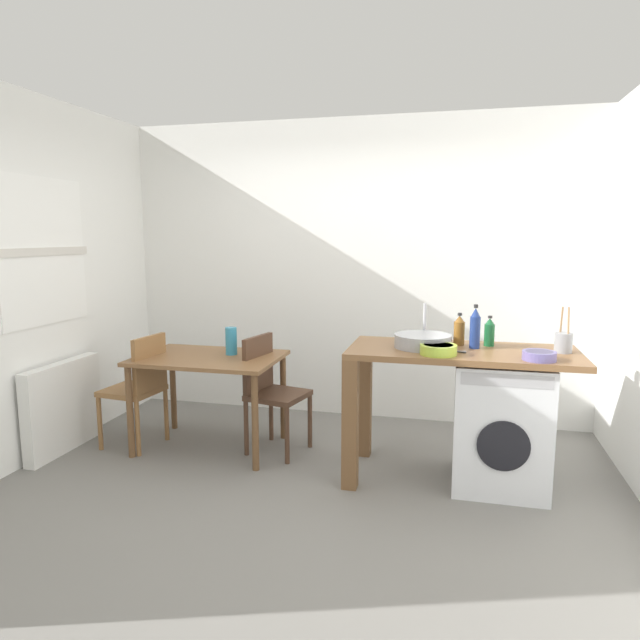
{
  "coord_description": "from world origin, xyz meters",
  "views": [
    {
      "loc": [
        0.92,
        -3.28,
        1.67
      ],
      "look_at": [
        0.0,
        0.45,
        1.09
      ],
      "focal_mm": 31.22,
      "sensor_mm": 36.0,
      "label": 1
    }
  ],
  "objects": [
    {
      "name": "kitchen_counter",
      "position": [
        0.76,
        0.47,
        0.76
      ],
      "size": [
        1.5,
        0.68,
        0.92
      ],
      "color": "brown",
      "rests_on": "ground_plane"
    },
    {
      "name": "utensil_crock",
      "position": [
        1.6,
        0.52,
        0.99
      ],
      "size": [
        0.11,
        0.11,
        0.3
      ],
      "color": "gray",
      "rests_on": "kitchen_counter"
    },
    {
      "name": "dining_table",
      "position": [
        -0.93,
        0.63,
        0.64
      ],
      "size": [
        1.1,
        0.76,
        0.74
      ],
      "color": "brown",
      "rests_on": "ground_plane"
    },
    {
      "name": "radiator",
      "position": [
        -2.02,
        0.3,
        0.35
      ],
      "size": [
        0.1,
        0.8,
        0.7
      ],
      "primitive_type": "cube",
      "color": "white",
      "rests_on": "ground_plane"
    },
    {
      "name": "washing_machine",
      "position": [
        1.24,
        0.47,
        0.43
      ],
      "size": [
        0.6,
        0.61,
        0.86
      ],
      "color": "silver",
      "rests_on": "ground_plane"
    },
    {
      "name": "vase",
      "position": [
        -0.78,
        0.73,
        0.85
      ],
      "size": [
        0.09,
        0.09,
        0.22
      ],
      "primitive_type": "cylinder",
      "color": "teal",
      "rests_on": "dining_table"
    },
    {
      "name": "bottle_clear_small",
      "position": [
        1.15,
        0.64,
        1.01
      ],
      "size": [
        0.07,
        0.07,
        0.21
      ],
      "color": "#19592D",
      "rests_on": "kitchen_counter"
    },
    {
      "name": "wall_window_side",
      "position": [
        -2.15,
        0.0,
        1.35
      ],
      "size": [
        0.12,
        3.8,
        2.7
      ],
      "color": "white",
      "rests_on": "ground_plane"
    },
    {
      "name": "ground_plane",
      "position": [
        0.0,
        0.0,
        0.0
      ],
      "size": [
        5.46,
        5.46,
        0.0
      ],
      "primitive_type": "plane",
      "color": "slate"
    },
    {
      "name": "scissors",
      "position": [
        0.92,
        0.37,
        0.92
      ],
      "size": [
        0.15,
        0.06,
        0.01
      ],
      "color": "#B2B2B7",
      "rests_on": "kitchen_counter"
    },
    {
      "name": "bottle_tall_green",
      "position": [
        0.95,
        0.62,
        1.02
      ],
      "size": [
        0.07,
        0.07,
        0.22
      ],
      "color": "brown",
      "rests_on": "kitchen_counter"
    },
    {
      "name": "colander",
      "position": [
        1.42,
        0.25,
        0.95
      ],
      "size": [
        0.2,
        0.2,
        0.06
      ],
      "color": "slate",
      "rests_on": "kitchen_counter"
    },
    {
      "name": "wall_back",
      "position": [
        0.0,
        1.75,
        1.35
      ],
      "size": [
        4.6,
        0.1,
        2.7
      ],
      "primitive_type": "cube",
      "color": "white",
      "rests_on": "ground_plane"
    },
    {
      "name": "bottle_squat_brown",
      "position": [
        1.05,
        0.53,
        1.05
      ],
      "size": [
        0.07,
        0.07,
        0.3
      ],
      "color": "navy",
      "rests_on": "kitchen_counter"
    },
    {
      "name": "sink_basin",
      "position": [
        0.71,
        0.47,
        0.97
      ],
      "size": [
        0.38,
        0.38,
        0.09
      ],
      "primitive_type": "cylinder",
      "color": "#9EA0A5",
      "rests_on": "kitchen_counter"
    },
    {
      "name": "tap",
      "position": [
        0.71,
        0.65,
        1.06
      ],
      "size": [
        0.02,
        0.02,
        0.28
      ],
      "primitive_type": "cylinder",
      "color": "#B2B2B7",
      "rests_on": "kitchen_counter"
    },
    {
      "name": "chair_person_seat",
      "position": [
        -1.48,
        0.52,
        0.51
      ],
      "size": [
        0.44,
        0.44,
        0.9
      ],
      "rotation": [
        0.0,
        0.0,
        1.46
      ],
      "color": "olive",
      "rests_on": "ground_plane"
    },
    {
      "name": "mixing_bowl",
      "position": [
        0.82,
        0.27,
        0.96
      ],
      "size": [
        0.23,
        0.23,
        0.06
      ],
      "color": "#A8C63D",
      "rests_on": "kitchen_counter"
    },
    {
      "name": "chair_opposite",
      "position": [
        -0.46,
        0.69,
        0.51
      ],
      "size": [
        0.48,
        0.48,
        0.9
      ],
      "rotation": [
        0.0,
        0.0,
        -1.8
      ],
      "color": "#4C3323",
      "rests_on": "ground_plane"
    }
  ]
}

